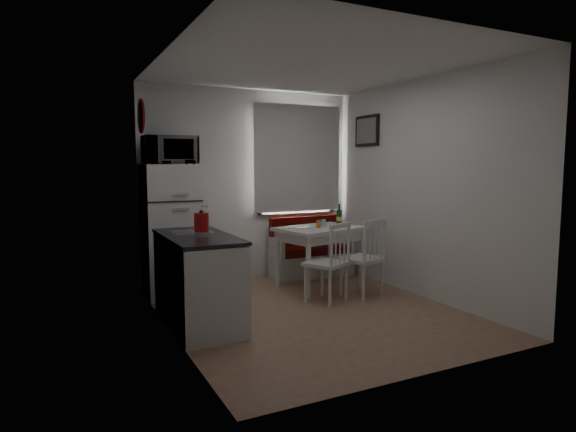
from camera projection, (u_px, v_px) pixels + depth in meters
name	position (u px, v px, depth m)	size (l,w,h in m)	color
floor	(311.00, 312.00, 5.19)	(3.00, 3.50, 0.02)	#8B624A
ceiling	(313.00, 65.00, 4.92)	(3.00, 3.50, 0.02)	white
wall_back	(250.00, 186.00, 6.61)	(3.00, 0.02, 2.60)	white
wall_front	(429.00, 204.00, 3.50)	(3.00, 0.02, 2.60)	white
wall_left	(169.00, 196.00, 4.39)	(0.02, 3.50, 2.60)	white
wall_right	(422.00, 189.00, 5.72)	(0.02, 3.50, 2.60)	white
window	(296.00, 162.00, 6.86)	(1.22, 0.06, 1.47)	silver
curtain	(298.00, 158.00, 6.80)	(1.35, 0.02, 1.50)	silver
kitchen_counter	(198.00, 279.00, 4.75)	(0.62, 1.32, 1.16)	silver
wall_sign	(142.00, 116.00, 5.61)	(0.40, 0.40, 0.03)	#1A299D
picture_frame	(367.00, 131.00, 6.61)	(0.04, 0.52, 0.42)	black
bench	(311.00, 257.00, 6.87)	(1.18, 0.45, 0.84)	silver
dining_table	(320.00, 234.00, 6.16)	(1.18, 0.94, 0.79)	silver
chair_left	(330.00, 254.00, 5.47)	(0.57, 0.58, 0.50)	silver
chair_right	(367.00, 250.00, 5.68)	(0.55, 0.54, 0.51)	silver
fridge	(171.00, 230.00, 5.83)	(0.64, 0.64, 1.59)	white
microwave	(169.00, 150.00, 5.69)	(0.61, 0.41, 0.34)	white
kettle	(201.00, 223.00, 4.73)	(0.17, 0.17, 0.23)	#AE0D11
wine_bottle	(339.00, 214.00, 6.38)	(0.07, 0.07, 0.28)	#16451D
drinking_glass_orange	(319.00, 224.00, 6.08)	(0.06, 0.06, 0.10)	orange
drinking_glass_blue	(324.00, 223.00, 6.22)	(0.05, 0.05, 0.09)	#72B1C2
plate	(299.00, 228.00, 6.03)	(0.26, 0.26, 0.02)	white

